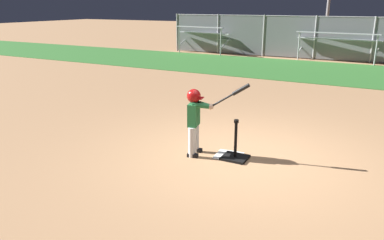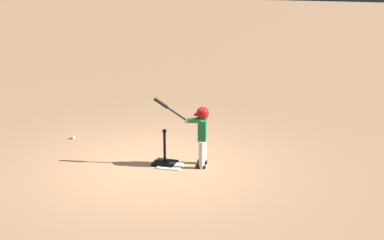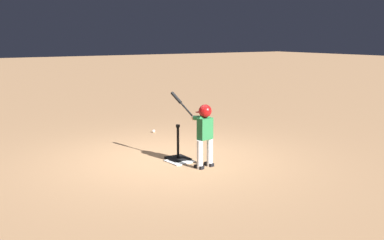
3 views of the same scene
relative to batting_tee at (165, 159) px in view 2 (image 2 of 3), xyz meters
name	(u,v)px [view 2 (image 2 of 3)]	position (x,y,z in m)	size (l,w,h in m)	color
ground_plane	(154,166)	(0.16, 0.15, -0.10)	(90.00, 90.00, 0.00)	#AD7F56
home_plate	(171,165)	(-0.13, 0.05, -0.09)	(0.44, 0.44, 0.02)	white
batting_tee	(165,159)	(0.00, 0.00, 0.00)	(0.42, 0.38, 0.68)	black
batter_child	(201,129)	(-0.66, -0.14, 0.63)	(1.02, 0.38, 1.29)	silver
baseball	(73,137)	(2.43, -0.74, -0.06)	(0.07, 0.07, 0.07)	white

